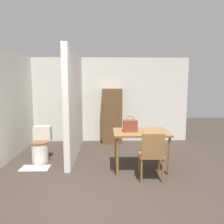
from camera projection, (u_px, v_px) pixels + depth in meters
name	position (u px, v px, depth m)	size (l,w,h in m)	color
ground_plane	(99.00, 205.00, 3.12)	(16.00, 16.00, 0.00)	#382D26
wall_back	(102.00, 100.00, 6.58)	(5.13, 0.12, 2.50)	silver
wall_left	(2.00, 106.00, 4.68)	(0.12, 4.59, 2.50)	silver
partition_wall	(75.00, 104.00, 5.30)	(0.12, 2.42, 2.50)	silver
dining_table	(141.00, 136.00, 4.39)	(1.10, 0.78, 0.78)	brown
wooden_chair	(151.00, 154.00, 3.90)	(0.45, 0.45, 0.88)	brown
toilet	(41.00, 146.00, 4.89)	(0.39, 0.53, 0.77)	silver
handbag	(130.00, 126.00, 4.34)	(0.28, 0.17, 0.32)	brown
wooden_cabinet	(112.00, 116.00, 6.37)	(0.57, 0.43, 1.59)	brown
bath_mat	(35.00, 168.00, 4.50)	(0.57, 0.33, 0.01)	silver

